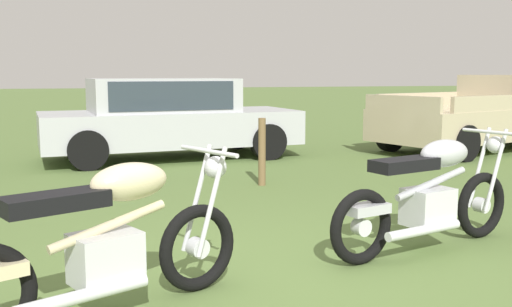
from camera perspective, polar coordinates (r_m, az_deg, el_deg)
ground_plane at (r=4.44m, az=3.27°, el=-12.17°), size 120.00×120.00×0.00m
motorcycle_cream at (r=3.76m, az=-14.39°, el=-8.32°), size 1.90×1.09×1.02m
motorcycle_silver at (r=5.23m, az=16.54°, el=-3.90°), size 2.04×0.88×1.02m
car_silver at (r=10.57m, az=-8.64°, el=3.82°), size 4.63×2.18×1.43m
pickup_truck_beige at (r=12.97m, az=22.36°, el=3.84°), size 5.53×3.34×1.49m
fence_post_wooden at (r=7.93m, az=0.59°, el=0.16°), size 0.10×0.10×0.92m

